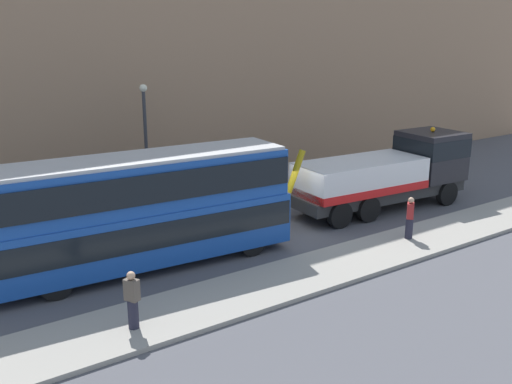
{
  "coord_description": "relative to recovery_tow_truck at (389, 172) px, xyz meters",
  "views": [
    {
      "loc": [
        -14.38,
        -18.51,
        8.27
      ],
      "look_at": [
        -1.6,
        -0.21,
        2.0
      ],
      "focal_mm": 40.95,
      "sensor_mm": 36.0,
      "label": 1
    }
  ],
  "objects": [
    {
      "name": "recovery_tow_truck",
      "position": [
        0.0,
        0.0,
        0.0
      ],
      "size": [
        10.22,
        3.24,
        3.67
      ],
      "rotation": [
        0.0,
        0.0,
        -0.07
      ],
      "color": "#2D2D2D",
      "rests_on": "ground_plane"
    },
    {
      "name": "street_lamp",
      "position": [
        -9.23,
        6.71,
        1.71
      ],
      "size": [
        0.36,
        0.36,
        5.83
      ],
      "color": "#38383D",
      "rests_on": "ground_plane"
    },
    {
      "name": "building_facade",
      "position": [
        -6.01,
        8.91,
        6.31
      ],
      "size": [
        60.0,
        1.5,
        16.0
      ],
      "color": "#9E7A5B",
      "rests_on": "ground_plane"
    },
    {
      "name": "near_kerb",
      "position": [
        -6.01,
        -3.96,
        -1.68
      ],
      "size": [
        60.0,
        2.8,
        0.15
      ],
      "primitive_type": "cube",
      "color": "gray",
      "rests_on": "ground_plane"
    },
    {
      "name": "double_decker_bus",
      "position": [
        -12.53,
        0.03,
        0.47
      ],
      "size": [
        11.16,
        3.29,
        4.06
      ],
      "rotation": [
        0.0,
        0.0,
        -0.07
      ],
      "color": "#19479E",
      "rests_on": "ground_plane"
    },
    {
      "name": "ground_plane",
      "position": [
        -6.01,
        0.24,
        -1.76
      ],
      "size": [
        120.0,
        120.0,
        0.0
      ],
      "primitive_type": "plane",
      "color": "#4C4C51"
    },
    {
      "name": "pedestrian_bystander",
      "position": [
        -2.75,
        -3.7,
        -0.77
      ],
      "size": [
        0.47,
        0.46,
        1.71
      ],
      "rotation": [
        0.0,
        0.0,
        2.29
      ],
      "color": "#232333",
      "rests_on": "near_kerb"
    },
    {
      "name": "pedestrian_onlooker",
      "position": [
        -14.75,
        -4.19,
        -0.77
      ],
      "size": [
        0.41,
        0.47,
        1.71
      ],
      "rotation": [
        0.0,
        0.0,
        0.45
      ],
      "color": "#232333",
      "rests_on": "near_kerb"
    }
  ]
}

